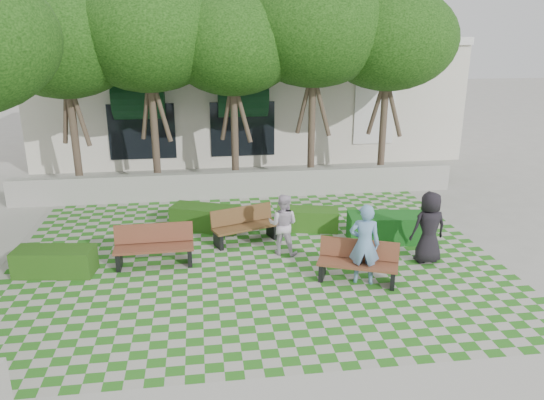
{
  "coord_description": "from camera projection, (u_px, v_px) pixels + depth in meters",
  "views": [
    {
      "loc": [
        -1.25,
        -11.11,
        5.6
      ],
      "look_at": [
        0.5,
        1.5,
        1.4
      ],
      "focal_mm": 35.0,
      "sensor_mm": 36.0,
      "label": 1
    }
  ],
  "objects": [
    {
      "name": "lawn",
      "position": [
        255.0,
        260.0,
        13.31
      ],
      "size": [
        12.0,
        12.0,
        0.0
      ],
      "primitive_type": "plane",
      "color": "#2B721E",
      "rests_on": "ground"
    },
    {
      "name": "hedge_east",
      "position": [
        388.0,
        228.0,
        14.39
      ],
      "size": [
        2.23,
        1.12,
        0.75
      ],
      "primitive_type": "cube",
      "rotation": [
        0.0,
        0.0,
        -0.13
      ],
      "color": "#134A18",
      "rests_on": "ground"
    },
    {
      "name": "building",
      "position": [
        244.0,
        94.0,
        24.94
      ],
      "size": [
        18.0,
        8.92,
        5.15
      ],
      "color": "beige",
      "rests_on": "ground"
    },
    {
      "name": "bench_west",
      "position": [
        154.0,
        246.0,
        12.91
      ],
      "size": [
        1.91,
        0.67,
        1.0
      ],
      "rotation": [
        0.0,
        0.0,
        0.02
      ],
      "color": "brown",
      "rests_on": "ground"
    },
    {
      "name": "tree_row",
      "position": [
        175.0,
        40.0,
        16.1
      ],
      "size": [
        17.7,
        13.4,
        7.41
      ],
      "color": "#47382B",
      "rests_on": "ground"
    },
    {
      "name": "hedge_midleft",
      "position": [
        206.0,
        218.0,
        15.23
      ],
      "size": [
        2.09,
        1.46,
        0.68
      ],
      "primitive_type": "cube",
      "rotation": [
        0.0,
        0.0,
        -0.4
      ],
      "color": "#1E4612",
      "rests_on": "ground"
    },
    {
      "name": "bench_mid",
      "position": [
        244.0,
        226.0,
        14.31
      ],
      "size": [
        1.88,
        1.16,
        0.94
      ],
      "rotation": [
        0.0,
        0.0,
        0.34
      ],
      "color": "#52361C",
      "rests_on": "ground"
    },
    {
      "name": "person_dark",
      "position": [
        429.0,
        228.0,
        12.94
      ],
      "size": [
        0.94,
        0.66,
        1.81
      ],
      "primitive_type": "imported",
      "rotation": [
        0.0,
        0.0,
        3.24
      ],
      "color": "black",
      "rests_on": "ground"
    },
    {
      "name": "bench_east",
      "position": [
        358.0,
        263.0,
        12.08
      ],
      "size": [
        1.9,
        1.24,
        0.95
      ],
      "rotation": [
        0.0,
        0.0,
        -0.39
      ],
      "color": "brown",
      "rests_on": "ground"
    },
    {
      "name": "retaining_wall",
      "position": [
        239.0,
        184.0,
        18.06
      ],
      "size": [
        15.0,
        0.36,
        0.9
      ],
      "primitive_type": "cube",
      "color": "#9E9B93",
      "rests_on": "ground"
    },
    {
      "name": "person_blue",
      "position": [
        364.0,
        244.0,
        11.85
      ],
      "size": [
        0.79,
        0.63,
        1.89
      ],
      "primitive_type": "imported",
      "rotation": [
        0.0,
        0.0,
        2.86
      ],
      "color": "#658FB9",
      "rests_on": "ground"
    },
    {
      "name": "hedge_midright",
      "position": [
        307.0,
        219.0,
        15.21
      ],
      "size": [
        1.87,
        1.06,
        0.62
      ],
      "primitive_type": "cube",
      "rotation": [
        0.0,
        0.0,
        -0.21
      ],
      "color": "#245015",
      "rests_on": "ground"
    },
    {
      "name": "person_white",
      "position": [
        283.0,
        224.0,
        13.45
      ],
      "size": [
        0.95,
        0.86,
        1.6
      ],
      "primitive_type": "imported",
      "rotation": [
        0.0,
        0.0,
        2.75
      ],
      "color": "silver",
      "rests_on": "ground"
    },
    {
      "name": "ground",
      "position": [
        260.0,
        278.0,
        12.37
      ],
      "size": [
        90.0,
        90.0,
        0.0
      ],
      "primitive_type": "plane",
      "color": "gray",
      "rests_on": "ground"
    },
    {
      "name": "hedge_west",
      "position": [
        55.0,
        261.0,
        12.46
      ],
      "size": [
        1.91,
        0.97,
        0.64
      ],
      "primitive_type": "cube",
      "rotation": [
        0.0,
        0.0,
        -0.13
      ],
      "color": "#1F4512",
      "rests_on": "ground"
    }
  ]
}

